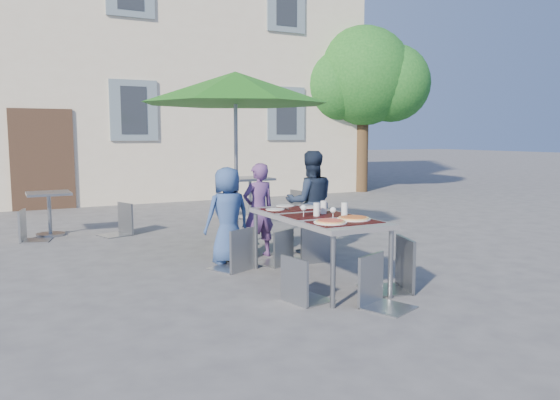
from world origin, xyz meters
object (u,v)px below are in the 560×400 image
dining_table (317,220)px  child_0 (228,215)px  chair_1 (278,226)px  patio_umbrella (235,89)px  child_1 (258,210)px  pizza_near_left (330,222)px  chair_4 (396,232)px  child_2 (310,202)px  bg_chair_l_1 (226,188)px  bg_chair_l_0 (28,206)px  bg_chair_r_1 (292,188)px  chair_0 (236,223)px  cafe_table_1 (250,189)px  chair_3 (302,252)px  bg_chair_r_0 (119,200)px  chair_5 (380,250)px  cafe_table_0 (49,207)px  chair_2 (313,218)px  pizza_near_right (354,218)px

dining_table → child_0: 1.41m
chair_1 → patio_umbrella: bearing=89.9°
child_1 → pizza_near_left: bearing=81.0°
child_1 → chair_4: (0.59, -2.12, -0.01)m
dining_table → child_2: 1.53m
bg_chair_l_1 → dining_table: bearing=-100.1°
bg_chair_l_0 → bg_chair_r_1: size_ratio=0.98×
chair_1 → child_2: bearing=31.0°
child_2 → chair_1: (-0.73, -0.44, -0.21)m
dining_table → bg_chair_r_1: (2.27, 4.72, -0.14)m
child_2 → chair_1: bearing=47.8°
child_2 → chair_0: (-1.29, -0.45, -0.13)m
chair_0 → bg_chair_r_1: (2.84, 3.82, -0.03)m
chair_0 → cafe_table_1: bearing=63.5°
chair_1 → chair_0: bearing=-178.7°
child_1 → chair_3: size_ratio=1.45×
cafe_table_1 → child_0: bearing=-118.5°
bg_chair_r_0 → cafe_table_1: 2.65m
chair_5 → bg_chair_l_0: 5.80m
cafe_table_1 → bg_chair_r_1: (1.04, 0.19, -0.03)m
cafe_table_1 → cafe_table_0: bearing=-178.1°
chair_0 → pizza_near_left: bearing=-74.3°
dining_table → chair_5: (0.08, -1.03, -0.15)m
chair_3 → chair_5: chair_5 is taller
cafe_table_0 → chair_3: bearing=-69.4°
bg_chair_l_0 → dining_table: bearing=-56.3°
child_1 → cafe_table_0: (-2.36, 2.96, -0.16)m
dining_table → cafe_table_0: dining_table is taller
child_2 → bg_chair_r_0: (-2.07, 2.62, -0.13)m
pizza_near_left → child_2: size_ratio=0.24×
chair_5 → bg_chair_l_0: (-2.79, 5.09, -0.01)m
bg_chair_l_1 → child_2: bearing=-92.7°
chair_4 → bg_chair_l_0: (-3.28, 4.72, -0.08)m
child_1 → cafe_table_1: size_ratio=1.55×
child_2 → chair_5: child_2 is taller
patio_umbrella → bg_chair_l_1: patio_umbrella is taller
cafe_table_1 → chair_4: bearing=-97.2°
chair_0 → bg_chair_l_0: size_ratio=1.06×
cafe_table_0 → bg_chair_r_1: (4.65, 0.31, 0.08)m
child_0 → cafe_table_1: size_ratio=1.51×
chair_2 → cafe_table_0: chair_2 is taller
pizza_near_left → child_1: (0.14, 2.00, -0.14)m
chair_3 → bg_chair_l_0: (-2.20, 4.64, 0.04)m
pizza_near_left → chair_5: bearing=-62.2°
chair_5 → bg_chair_r_0: size_ratio=0.95×
chair_5 → bg_chair_l_1: (0.80, 5.98, 0.04)m
chair_2 → chair_4: size_ratio=0.92×
pizza_near_left → pizza_near_right: bearing=13.4°
pizza_near_right → patio_umbrella: size_ratio=0.13×
chair_2 → patio_umbrella: size_ratio=0.36×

